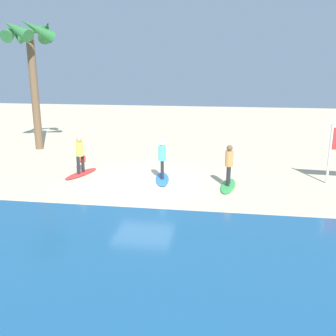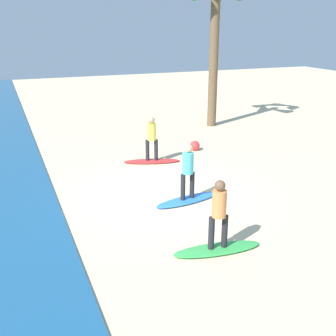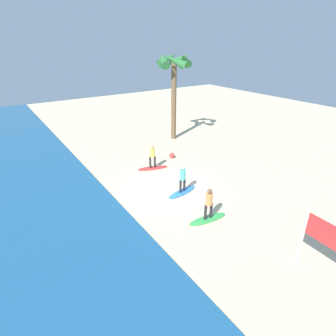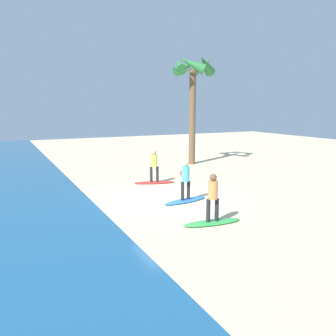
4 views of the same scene
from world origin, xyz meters
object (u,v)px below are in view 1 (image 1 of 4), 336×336
at_px(surfer_green, 229,162).
at_px(surfer_red, 80,152).
at_px(surfboard_blue, 162,179).
at_px(surfboard_red, 81,174).
at_px(surfboard_green, 228,186).
at_px(surfer_blue, 162,157).
at_px(beach_ball, 82,158).
at_px(palm_tree, 30,45).

distance_m(surfer_green, surfer_red, 6.61).
bearing_deg(surfboard_blue, surfboard_red, -103.73).
distance_m(surfboard_green, surfboard_red, 6.61).
bearing_deg(surfer_blue, beach_ball, -28.05).
bearing_deg(surfer_red, surfer_green, 173.04).
bearing_deg(beach_ball, surfboard_green, 158.10).
xyz_separation_m(surfboard_green, surfboard_red, (6.56, -0.80, 0.00)).
xyz_separation_m(surfer_red, palm_tree, (4.41, -4.83, 4.81)).
relative_size(surfboard_blue, surfer_blue, 1.28).
relative_size(surfer_blue, surfer_red, 1.00).
height_order(surfboard_green, surfboard_blue, same).
bearing_deg(surfer_red, surfboard_red, 26.57).
distance_m(palm_tree, beach_ball, 7.22).
xyz_separation_m(surfer_green, surfboard_red, (6.56, -0.80, -0.99)).
height_order(surfboard_red, palm_tree, palm_tree).
bearing_deg(surfer_green, surfboard_blue, -10.75).
relative_size(surfer_blue, palm_tree, 0.23).
xyz_separation_m(surfer_red, beach_ball, (0.78, -2.15, -0.84)).
relative_size(surfer_green, surfboard_red, 0.78).
bearing_deg(beach_ball, surfer_red, 110.02).
distance_m(surfer_green, palm_tree, 13.23).
bearing_deg(beach_ball, surfboard_blue, 151.95).
height_order(surfboard_green, surfer_green, surfer_green).
bearing_deg(surfer_green, surfboard_green, -90.00).
bearing_deg(surfer_red, surfboard_green, 173.04).
height_order(surfer_blue, palm_tree, palm_tree).
height_order(surfer_red, beach_ball, surfer_red).
height_order(surfboard_blue, surfboard_red, same).
height_order(surfer_green, palm_tree, palm_tree).
height_order(surfer_blue, surfboard_red, surfer_blue).
bearing_deg(palm_tree, surfboard_red, 132.41).
bearing_deg(surfboard_green, surfboard_blue, -94.57).
relative_size(surfboard_green, surfboard_red, 1.00).
relative_size(surfer_red, beach_ball, 4.08).
distance_m(surfboard_red, palm_tree, 8.74).
distance_m(surfer_blue, palm_tree, 10.76).
relative_size(palm_tree, beach_ball, 18.15).
bearing_deg(surfer_green, surfer_red, -6.96).
bearing_deg(palm_tree, surfboard_green, 152.84).
relative_size(surfer_green, beach_ball, 4.08).
distance_m(surfboard_red, beach_ball, 2.29).
relative_size(surfboard_green, surfer_blue, 1.28).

